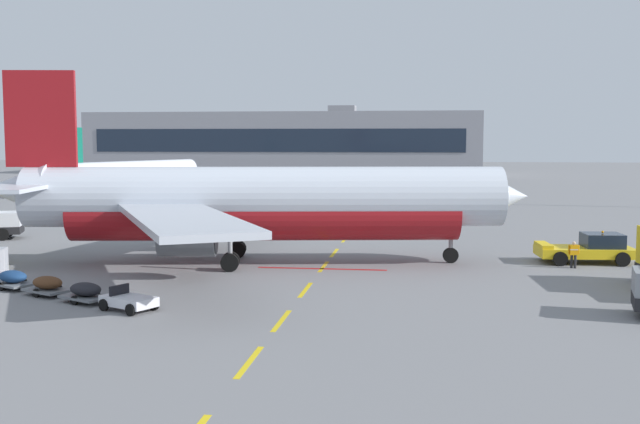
% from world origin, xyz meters
% --- Properties ---
extents(ground, '(400.00, 400.00, 0.00)m').
position_xyz_m(ground, '(40.00, 40.00, 0.00)').
color(ground, slate).
extents(apron_paint_markings, '(8.00, 96.26, 0.01)m').
position_xyz_m(apron_paint_markings, '(18.00, 38.28, 0.00)').
color(apron_paint_markings, yellow).
rests_on(apron_paint_markings, ground).
extents(airliner_foreground, '(34.77, 34.21, 12.20)m').
position_xyz_m(airliner_foreground, '(13.59, 23.37, 3.95)').
color(airliner_foreground, silver).
rests_on(airliner_foreground, ground).
extents(pushback_tug, '(6.20, 3.56, 2.08)m').
position_xyz_m(pushback_tug, '(34.75, 26.67, 0.90)').
color(pushback_tug, yellow).
rests_on(pushback_tug, ground).
extents(airliner_mid_left, '(24.57, 25.84, 9.42)m').
position_xyz_m(airliner_mid_left, '(-17.10, 79.98, 3.05)').
color(airliner_mid_left, silver).
rests_on(airliner_mid_left, ground).
extents(baggage_train, '(11.00, 6.57, 1.14)m').
position_xyz_m(baggage_train, '(6.52, 11.58, 0.53)').
color(baggage_train, silver).
rests_on(baggage_train, ground).
extents(ground_crew_worker, '(0.68, 0.30, 1.66)m').
position_xyz_m(ground_crew_worker, '(33.37, 24.35, 0.94)').
color(ground_crew_worker, '#232328').
rests_on(ground_crew_worker, ground).
extents(terminal_satellite, '(87.13, 24.21, 15.34)m').
position_xyz_m(terminal_satellite, '(-7.22, 148.25, 6.88)').
color(terminal_satellite, gray).
rests_on(terminal_satellite, ground).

